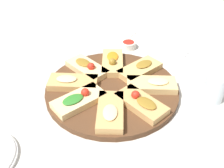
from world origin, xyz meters
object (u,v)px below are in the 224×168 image
at_px(dipping_bowl, 128,45).
at_px(plate_left, 215,65).
at_px(napkin_stack, 120,35).
at_px(serving_board, 112,89).
at_px(water_glass, 214,88).

bearing_deg(dipping_bowl, plate_left, 108.30).
xyz_separation_m(napkin_stack, dipping_bowl, (0.07, 0.10, 0.01)).
bearing_deg(dipping_bowl, napkin_stack, -123.13).
distance_m(serving_board, napkin_stack, 0.41).
bearing_deg(serving_board, water_glass, 124.91).
distance_m(serving_board, water_glass, 0.32).
relative_size(water_glass, napkin_stack, 0.79).
xyz_separation_m(plate_left, water_glass, (0.19, 0.07, 0.04)).
height_order(serving_board, water_glass, water_glass).
relative_size(plate_left, water_glass, 2.84).
bearing_deg(dipping_bowl, water_glass, 79.10).
xyz_separation_m(serving_board, water_glass, (-0.18, 0.26, 0.04)).
bearing_deg(plate_left, water_glass, 21.40).
xyz_separation_m(water_glass, napkin_stack, (-0.15, -0.51, -0.04)).
xyz_separation_m(serving_board, napkin_stack, (-0.33, -0.25, -0.01)).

